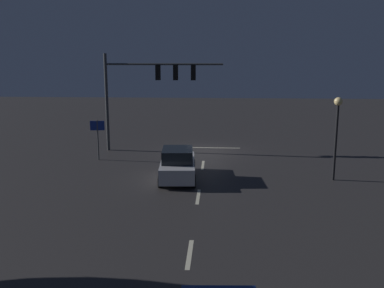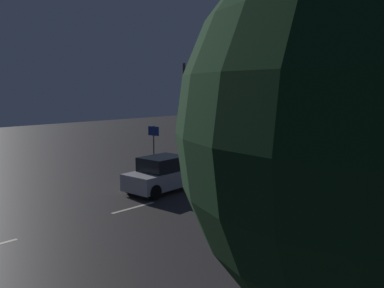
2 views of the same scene
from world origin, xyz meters
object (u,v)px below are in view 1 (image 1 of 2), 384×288
Objects in this scene: street_lamp_left_kerb at (337,122)px; route_sign at (98,131)px; car_approaching at (178,165)px; traffic_signal_assembly at (148,82)px.

street_lamp_left_kerb reaches higher than route_sign.
car_approaching is 6.89m from route_sign.
car_approaching is 8.69m from street_lamp_left_kerb.
traffic_signal_assembly is 5.04m from route_sign.
route_sign is at bearing -36.32° from car_approaching.
traffic_signal_assembly is 8.49m from car_approaching.
traffic_signal_assembly is 3.16× the size of route_sign.
route_sign is at bearing 46.47° from traffic_signal_assembly.
route_sign reaches higher than car_approaching.
street_lamp_left_kerb is at bearing -177.96° from car_approaching.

